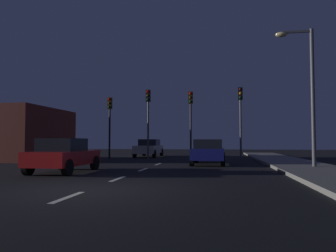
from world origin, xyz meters
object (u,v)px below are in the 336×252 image
Objects in this scene: traffic_signal_far_right at (240,109)px; traffic_signal_center_right at (191,112)px; traffic_signal_center_left at (148,111)px; street_lamp_right at (306,84)px; car_oncoming_far at (149,148)px; car_stopped_ahead at (208,152)px; traffic_signal_far_left at (110,115)px; car_adjacent_lane at (64,155)px.

traffic_signal_center_right is at bearing -179.99° from traffic_signal_far_right.
street_lamp_right is at bearing -40.76° from traffic_signal_center_left.
car_oncoming_far is 15.59m from street_lamp_right.
traffic_signal_center_left reaches higher than traffic_signal_center_right.
traffic_signal_center_left is 12.30m from street_lamp_right.
car_stopped_ahead is (4.66, -5.39, -2.90)m from traffic_signal_center_left.
car_stopped_ahead is at bearing -49.10° from traffic_signal_center_left.
traffic_signal_center_left is 6.80m from traffic_signal_far_right.
traffic_signal_far_right is 1.17× the size of car_oncoming_far.
traffic_signal_center_left is 1.00× the size of traffic_signal_far_right.
traffic_signal_far_left is 11.58m from car_adjacent_lane.
traffic_signal_far_right is 13.99m from car_adjacent_lane.
traffic_signal_far_left reaches higher than car_oncoming_far.
traffic_signal_far_left is at bearing -179.99° from traffic_signal_center_right.
traffic_signal_center_left is 4.56m from car_oncoming_far.
traffic_signal_center_left is 1.17× the size of car_oncoming_far.
street_lamp_right is (12.33, -8.03, 0.70)m from traffic_signal_far_left.
traffic_signal_center_left is 1.36× the size of car_adjacent_lane.
traffic_signal_center_right is 0.76× the size of street_lamp_right.
car_stopped_ahead is at bearing -74.85° from traffic_signal_center_right.
traffic_signal_far_left is 6.22m from traffic_signal_center_right.
traffic_signal_far_right is at bearing 107.39° from street_lamp_right.
traffic_signal_far_right reaches higher than traffic_signal_far_left.
traffic_signal_far_left is 0.90× the size of traffic_signal_far_right.
car_stopped_ahead is at bearing -58.94° from car_oncoming_far.
traffic_signal_center_right is 1.31× the size of car_adjacent_lane.
traffic_signal_center_right is (3.21, -0.00, -0.13)m from traffic_signal_center_left.
traffic_signal_center_left reaches higher than car_stopped_ahead.
car_oncoming_far is (-3.89, 3.49, -2.73)m from traffic_signal_center_right.
car_stopped_ahead is 0.61× the size of street_lamp_right.
street_lamp_right is at bearing -29.61° from car_stopped_ahead.
traffic_signal_center_left is at bearing 84.08° from car_adjacent_lane.
street_lamp_right reaches higher than car_oncoming_far.
car_stopped_ahead is 1.06× the size of car_adjacent_lane.
traffic_signal_far_left is at bearing 99.47° from car_adjacent_lane.
traffic_signal_center_right is 5.89m from car_oncoming_far.
street_lamp_right is at bearing -33.07° from traffic_signal_far_left.
traffic_signal_far_right is at bearing 68.37° from car_stopped_ahead.
traffic_signal_far_right is 8.42m from street_lamp_right.
traffic_signal_far_left is 1.23× the size of car_adjacent_lane.
street_lamp_right reaches higher than traffic_signal_far_right.
traffic_signal_center_right reaches higher than car_stopped_ahead.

